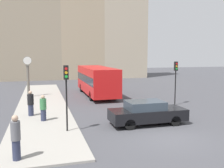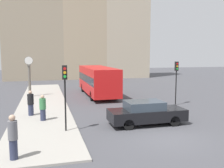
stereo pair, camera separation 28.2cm
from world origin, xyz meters
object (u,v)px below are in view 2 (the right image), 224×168
Objects in this scene: bus_distant at (98,79)px; traffic_light_near at (65,84)px; pedestrian_black_jacket at (31,103)px; pedestrian_grey_jacket at (13,137)px; traffic_light_far at (176,74)px; pedestrian_green_hoodie at (43,108)px; street_clock at (29,76)px; sedan_car at (146,113)px.

traffic_light_near is (-4.24, -11.73, 1.01)m from bus_distant.
pedestrian_black_jacket is 0.94× the size of pedestrian_grey_jacket.
traffic_light_far is at bearing 27.71° from traffic_light_near.
traffic_light_near is 3.33m from pedestrian_green_hoodie.
pedestrian_grey_jacket is (-2.32, -3.25, -1.66)m from traffic_light_near.
traffic_light_near is at bearing -109.86° from bus_distant.
traffic_light_near reaches higher than traffic_light_far.
bus_distant is 8.60m from traffic_light_far.
pedestrian_green_hoodie is at bearing 115.64° from traffic_light_near.
pedestrian_black_jacket is (-6.26, -7.61, -0.72)m from bus_distant.
traffic_light_far is at bearing -52.13° from bus_distant.
pedestrian_black_jacket is at bearing -86.50° from street_clock.
pedestrian_green_hoodie reaches higher than sedan_car.
traffic_light_near is 10.71m from traffic_light_far.
street_clock is (-2.52, 12.21, -0.53)m from traffic_light_near.
bus_distant is 2.52× the size of traffic_light_far.
traffic_light_far is (9.48, 4.98, -0.05)m from traffic_light_near.
pedestrian_grey_jacket is at bearing -125.51° from traffic_light_near.
sedan_car is 2.72× the size of pedestrian_black_jacket.
pedestrian_grey_jacket is at bearing -92.26° from pedestrian_black_jacket.
bus_distant reaches higher than pedestrian_black_jacket.
bus_distant is 6.80m from street_clock.
street_clock reaches higher than sedan_car.
sedan_car is 11.46m from bus_distant.
pedestrian_grey_jacket is at bearing -100.72° from pedestrian_green_hoodie.
pedestrian_green_hoodie is at bearing 159.97° from sedan_car.
traffic_light_far reaches higher than pedestrian_grey_jacket.
pedestrian_green_hoodie is (0.81, -1.57, -0.04)m from pedestrian_black_jacket.
bus_distant is 9.88m from pedestrian_black_jacket.
pedestrian_black_jacket is at bearing 116.24° from traffic_light_near.
pedestrian_green_hoodie is (1.30, -9.67, -1.24)m from street_clock.
bus_distant is at bearing 70.14° from traffic_light_near.
pedestrian_green_hoodie is (-10.70, -2.43, -1.72)m from traffic_light_far.
pedestrian_black_jacket reaches higher than sedan_car.
pedestrian_grey_jacket is (-6.56, -14.98, -0.65)m from bus_distant.
traffic_light_near is 4.91m from pedestrian_black_jacket.
traffic_light_far is 2.01× the size of pedestrian_grey_jacket.
pedestrian_black_jacket is at bearing 87.74° from pedestrian_grey_jacket.
traffic_light_far is at bearing 12.82° from pedestrian_green_hoodie.
bus_distant is at bearing -4.11° from street_clock.
traffic_light_near reaches higher than sedan_car.
traffic_light_near is (-4.87, -0.32, 1.95)m from sedan_car.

